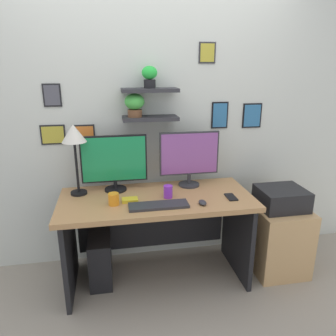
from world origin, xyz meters
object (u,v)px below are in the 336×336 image
(desk_lamp, at_px, (74,138))
(cell_phone, at_px, (231,197))
(monitor_right, at_px, (189,157))
(keyboard, at_px, (159,205))
(scissors_tray, at_px, (130,200))
(desk, at_px, (156,219))
(computer_mouse, at_px, (202,202))
(drawer_cabinet, at_px, (277,238))
(pen_cup, at_px, (168,192))
(printer, at_px, (281,198))
(computer_tower_left, at_px, (100,258))
(coffee_mug, at_px, (114,199))
(monitor_left, at_px, (114,162))

(desk_lamp, distance_m, cell_phone, 1.30)
(monitor_right, relative_size, keyboard, 1.15)
(keyboard, bearing_deg, scissors_tray, 146.29)
(desk, relative_size, computer_mouse, 16.86)
(keyboard, height_order, drawer_cabinet, keyboard)
(pen_cup, xyz_separation_m, printer, (0.97, -0.00, -0.13))
(desk, bearing_deg, cell_phone, -16.38)
(computer_mouse, relative_size, computer_tower_left, 0.22)
(computer_mouse, height_order, drawer_cabinet, computer_mouse)
(cell_phone, bearing_deg, coffee_mug, 179.14)
(desk, relative_size, monitor_left, 2.85)
(computer_mouse, bearing_deg, drawer_cabinet, 12.88)
(monitor_left, relative_size, desk_lamp, 0.94)
(monitor_right, bearing_deg, drawer_cabinet, -18.28)
(computer_mouse, relative_size, pen_cup, 0.90)
(pen_cup, bearing_deg, keyboard, -122.36)
(computer_mouse, bearing_deg, desk_lamp, 157.77)
(monitor_left, relative_size, computer_tower_left, 1.31)
(monitor_right, distance_m, printer, 0.85)
(desk_lamp, relative_size, pen_cup, 5.67)
(printer, distance_m, computer_tower_left, 1.60)
(monitor_left, relative_size, scissors_tray, 4.44)
(monitor_right, relative_size, coffee_mug, 5.62)
(computer_tower_left, bearing_deg, coffee_mug, -50.37)
(monitor_left, distance_m, desk_lamp, 0.37)
(monitor_right, xyz_separation_m, computer_mouse, (0.00, -0.42, -0.24))
(keyboard, xyz_separation_m, scissors_tray, (-0.20, 0.13, 0.00))
(desk_lamp, relative_size, printer, 1.49)
(desk_lamp, relative_size, cell_phone, 4.05)
(coffee_mug, xyz_separation_m, drawer_cabinet, (1.39, 0.06, -0.50))
(desk, relative_size, keyboard, 3.45)
(desk_lamp, height_order, coffee_mug, desk_lamp)
(monitor_left, bearing_deg, coffee_mug, -93.94)
(monitor_right, bearing_deg, coffee_mug, -155.00)
(desk, xyz_separation_m, computer_tower_left, (-0.47, 0.03, -0.33))
(monitor_right, height_order, computer_tower_left, monitor_right)
(desk_lamp, bearing_deg, computer_tower_left, -35.93)
(keyboard, bearing_deg, desk, 87.10)
(desk, height_order, monitor_right, monitor_right)
(printer, relative_size, computer_tower_left, 0.93)
(cell_phone, relative_size, computer_tower_left, 0.34)
(monitor_left, distance_m, computer_tower_left, 0.82)
(monitor_left, xyz_separation_m, scissors_tray, (0.10, -0.26, -0.23))
(monitor_right, bearing_deg, desk, -152.33)
(desk, distance_m, printer, 1.07)
(monitor_left, bearing_deg, desk_lamp, -172.54)
(keyboard, distance_m, cell_phone, 0.59)
(desk, xyz_separation_m, scissors_tray, (-0.21, -0.10, 0.23))
(cell_phone, relative_size, pen_cup, 1.40)
(monitor_left, relative_size, cell_phone, 3.80)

